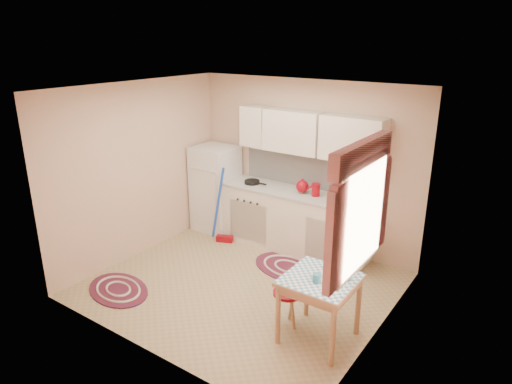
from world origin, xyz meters
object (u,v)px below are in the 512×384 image
fridge (216,189)px  table (319,309)px  stool (287,308)px  base_cabinets (294,222)px

fridge → table: bearing=-31.2°
stool → fridge: bearing=145.1°
base_cabinets → stool: base_cabinets is taller
fridge → stool: bearing=-34.9°
base_cabinets → table: base_cabinets is taller
fridge → stool: size_ratio=3.33×
fridge → base_cabinets: fridge is taller
base_cabinets → table: 2.16m
stool → table: bearing=-2.8°
base_cabinets → table: size_ratio=3.12×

